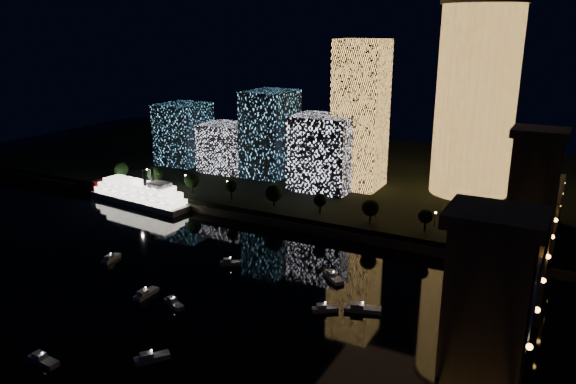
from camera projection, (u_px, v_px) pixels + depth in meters
name	position (u px, v px, depth m)	size (l,w,h in m)	color
ground	(205.00, 344.00, 135.18)	(520.00, 520.00, 0.00)	black
far_bank	(401.00, 179.00, 270.04)	(420.00, 160.00, 5.00)	black
seawall	(338.00, 232.00, 204.23)	(420.00, 6.00, 3.00)	#6B5E4C
tower_cylindrical	(476.00, 99.00, 229.39)	(34.00, 34.00, 78.78)	#F7AD4F
tower_rectangular	(360.00, 115.00, 240.24)	(19.88, 19.88, 63.27)	#F7AD4F
midrise_blocks	(253.00, 141.00, 265.27)	(107.39, 34.55, 39.70)	white
truss_bridge	(497.00, 346.00, 104.61)	(13.00, 266.00, 50.00)	navy
riverboat	(136.00, 193.00, 241.50)	(55.52, 17.13, 16.46)	silver
motorboats	(238.00, 310.00, 149.69)	(119.13, 76.50, 2.78)	silver
esplanade_trees	(248.00, 189.00, 225.49)	(165.90, 6.92, 8.96)	black
street_lamps	(272.00, 191.00, 227.46)	(132.70, 0.70, 5.65)	black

